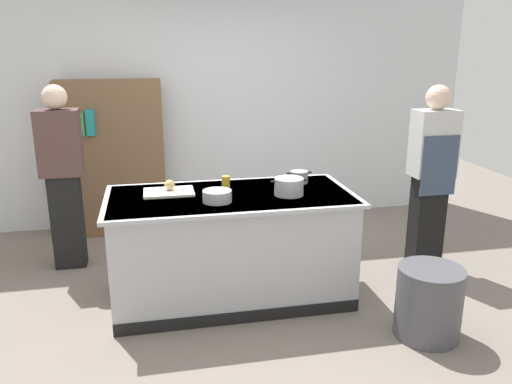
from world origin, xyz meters
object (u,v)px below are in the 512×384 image
person_chef (431,174)px  bookshelf (113,159)px  person_guest (63,174)px  sauce_pan (299,177)px  stock_pot (289,187)px  juice_cup (226,182)px  mixing_bowl (217,196)px  trash_bin (429,302)px  onion (170,185)px

person_chef → bookshelf: (-2.91, 1.57, -0.06)m
person_guest → sauce_pan: bearing=52.0°
stock_pot → juice_cup: bearing=145.7°
stock_pot → person_guest: size_ratio=0.17×
person_guest → bookshelf: 0.95m
stock_pot → juice_cup: size_ratio=2.99×
stock_pot → bookshelf: bookshelf is taller
mixing_bowl → person_guest: bearing=139.2°
juice_cup → trash_bin: size_ratio=0.19×
trash_bin → bookshelf: 3.60m
onion → bookshelf: (-0.55, 1.64, -0.11)m
person_chef → person_guest: bearing=80.4°
trash_bin → sauce_pan: bearing=120.5°
juice_cup → stock_pot: bearing=-34.3°
bookshelf → person_guest: bearing=-114.7°
onion → person_guest: size_ratio=0.05×
bookshelf → sauce_pan: bearing=-43.3°
juice_cup → trash_bin: (1.31, -1.10, -0.68)m
stock_pot → person_chef: (1.44, 0.33, -0.06)m
juice_cup → person_guest: 1.59m
sauce_pan → trash_bin: 1.47m
sauce_pan → person_chef: (1.26, -0.01, -0.04)m
onion → bookshelf: size_ratio=0.05×
onion → person_chef: size_ratio=0.05×
trash_bin → person_guest: (-2.72, 1.83, 0.65)m
sauce_pan → mixing_bowl: sauce_pan is taller
bookshelf → onion: bearing=-71.5°
bookshelf → trash_bin: bearing=-49.2°
bookshelf → mixing_bowl: bearing=-65.7°
person_guest → bookshelf: (0.39, 0.86, -0.06)m
juice_cup → person_chef: person_chef is taller
trash_bin → person_guest: person_guest is taller
stock_pot → trash_bin: bearing=-42.9°
trash_bin → person_chef: person_chef is taller
juice_cup → person_chef: bearing=0.5°
onion → juice_cup: (0.47, 0.05, -0.01)m
sauce_pan → mixing_bowl: 0.87m
juice_cup → trash_bin: bearing=-40.1°
trash_bin → stock_pot: bearing=137.1°
onion → sauce_pan: onion is taller
sauce_pan → person_chef: bearing=-0.4°
juice_cup → bookshelf: size_ratio=0.06×
person_guest → stock_pot: bearing=41.8°
trash_bin → juice_cup: bearing=139.9°
onion → trash_bin: (1.77, -1.05, -0.70)m
stock_pot → mixing_bowl: (-0.59, -0.07, -0.02)m
sauce_pan → juice_cup: size_ratio=2.22×
juice_cup → trash_bin: juice_cup is taller
mixing_bowl → person_guest: size_ratio=0.13×
onion → mixing_bowl: (0.34, -0.33, -0.02)m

